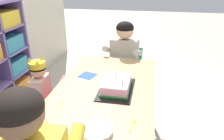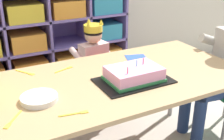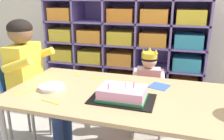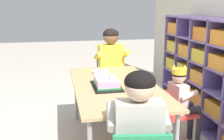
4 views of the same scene
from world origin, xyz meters
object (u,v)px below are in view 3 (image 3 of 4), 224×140
at_px(fork_near_cake_tray, 77,73).
at_px(fork_beside_plate_stack, 23,93).
at_px(classroom_chair_blue, 147,100).
at_px(classroom_chair_adult_side, 23,94).
at_px(fork_by_napkin, 52,102).
at_px(activity_table, 118,99).
at_px(child_with_crown, 148,80).
at_px(paper_plate_stack, 52,87).
at_px(adult_helper_seated, 32,70).
at_px(fork_near_child_seat, 99,78).
at_px(birthday_cake_on_tray, 122,94).

relative_size(fork_near_cake_tray, fork_beside_plate_stack, 1.02).
distance_m(classroom_chair_blue, fork_near_cake_tray, 0.68).
distance_m(classroom_chair_adult_side, fork_by_napkin, 0.67).
height_order(activity_table, classroom_chair_blue, activity_table).
xyz_separation_m(activity_table, child_with_crown, (0.12, 0.64, -0.08)).
height_order(child_with_crown, fork_by_napkin, child_with_crown).
bearing_deg(child_with_crown, paper_plate_stack, 43.04).
bearing_deg(adult_helper_seated, fork_near_child_seat, -81.83).
height_order(classroom_chair_blue, paper_plate_stack, paper_plate_stack).
bearing_deg(classroom_chair_adult_side, paper_plate_stack, -118.61).
distance_m(classroom_chair_adult_side, fork_near_cake_tray, 0.49).
relative_size(birthday_cake_on_tray, fork_near_child_seat, 3.22).
bearing_deg(activity_table, fork_by_napkin, -143.85).
relative_size(fork_beside_plate_stack, fork_by_napkin, 0.92).
height_order(classroom_chair_blue, adult_helper_seated, adult_helper_seated).
relative_size(paper_plate_stack, fork_by_napkin, 1.35).
relative_size(activity_table, classroom_chair_blue, 2.49).
bearing_deg(adult_helper_seated, paper_plate_stack, -127.05).
relative_size(fork_near_child_seat, fork_near_cake_tray, 1.01).
distance_m(fork_near_child_seat, fork_beside_plate_stack, 0.58).
bearing_deg(classroom_chair_adult_side, activity_table, -101.71).
height_order(paper_plate_stack, fork_near_child_seat, paper_plate_stack).
bearing_deg(fork_by_napkin, fork_near_child_seat, -94.56).
bearing_deg(fork_near_child_seat, birthday_cake_on_tray, 110.24).
relative_size(activity_table, fork_near_cake_tray, 12.04).
bearing_deg(classroom_chair_adult_side, fork_beside_plate_stack, -143.83).
bearing_deg(activity_table, paper_plate_stack, -171.82).
xyz_separation_m(classroom_chair_adult_side, fork_beside_plate_stack, (0.26, -0.31, 0.17)).
distance_m(child_with_crown, paper_plate_stack, 0.92).
relative_size(fork_near_child_seat, fork_by_napkin, 0.95).
height_order(birthday_cake_on_tray, fork_beside_plate_stack, birthday_cake_on_tray).
bearing_deg(fork_by_napkin, classroom_chair_adult_side, -26.74).
height_order(child_with_crown, birthday_cake_on_tray, child_with_crown).
bearing_deg(activity_table, fork_beside_plate_stack, -163.13).
bearing_deg(adult_helper_seated, birthday_cake_on_tray, -108.99).
height_order(classroom_chair_blue, fork_by_napkin, fork_by_napkin).
relative_size(classroom_chair_adult_side, adult_helper_seated, 0.66).
xyz_separation_m(child_with_crown, fork_near_cake_tray, (-0.56, -0.34, 0.12)).
distance_m(classroom_chair_blue, adult_helper_seated, 1.03).
distance_m(activity_table, classroom_chair_adult_side, 0.89).
height_order(child_with_crown, fork_near_child_seat, child_with_crown).
height_order(classroom_chair_adult_side, adult_helper_seated, adult_helper_seated).
distance_m(child_with_crown, fork_near_cake_tray, 0.67).
distance_m(paper_plate_stack, fork_near_child_seat, 0.39).
distance_m(child_with_crown, adult_helper_seated, 1.03).
bearing_deg(fork_by_napkin, adult_helper_seated, -33.91).
distance_m(adult_helper_seated, fork_near_child_seat, 0.55).
bearing_deg(birthday_cake_on_tray, classroom_chair_adult_side, 166.98).
bearing_deg(classroom_chair_blue, activity_table, 69.15).
xyz_separation_m(classroom_chair_adult_side, fork_by_napkin, (0.52, -0.38, 0.17)).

